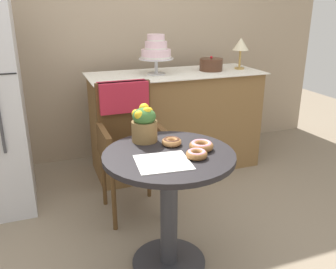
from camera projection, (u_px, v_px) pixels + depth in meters
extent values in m
plane|color=gray|center=(169.00, 263.00, 2.20)|extent=(8.00, 8.00, 0.00)
cube|color=tan|center=(100.00, 18.00, 3.37)|extent=(4.80, 0.10, 2.70)
cylinder|color=black|center=(169.00, 156.00, 1.96)|extent=(0.72, 0.72, 0.03)
cylinder|color=#333338|center=(169.00, 213.00, 2.08)|extent=(0.10, 0.10, 0.69)
cylinder|color=#333338|center=(169.00, 261.00, 2.19)|extent=(0.44, 0.44, 0.02)
cube|color=brown|center=(132.00, 154.00, 2.58)|extent=(0.42, 0.42, 0.04)
cube|color=brown|center=(124.00, 113.00, 2.66)|extent=(0.40, 0.04, 0.46)
cube|color=brown|center=(104.00, 142.00, 2.48)|extent=(0.04, 0.38, 0.18)
cube|color=brown|center=(157.00, 136.00, 2.61)|extent=(0.04, 0.38, 0.18)
cube|color=#B22338|center=(123.00, 97.00, 2.62)|extent=(0.36, 0.11, 0.22)
cylinder|color=brown|center=(114.00, 201.00, 2.45)|extent=(0.03, 0.03, 0.45)
cylinder|color=brown|center=(164.00, 192.00, 2.57)|extent=(0.03, 0.03, 0.45)
cylinder|color=brown|center=(104.00, 178.00, 2.77)|extent=(0.03, 0.03, 0.45)
cylinder|color=brown|center=(149.00, 171.00, 2.88)|extent=(0.03, 0.03, 0.45)
cube|color=white|center=(163.00, 162.00, 1.84)|extent=(0.29, 0.27, 0.00)
torus|color=#AD7542|center=(172.00, 142.00, 2.06)|extent=(0.11, 0.11, 0.04)
torus|color=#512D1E|center=(172.00, 140.00, 2.05)|extent=(0.10, 0.10, 0.02)
torus|color=#936033|center=(197.00, 154.00, 1.89)|extent=(0.11, 0.11, 0.04)
torus|color=pink|center=(197.00, 152.00, 1.88)|extent=(0.10, 0.10, 0.02)
torus|color=#936033|center=(201.00, 146.00, 1.99)|extent=(0.13, 0.13, 0.04)
torus|color=pink|center=(201.00, 144.00, 1.99)|extent=(0.12, 0.12, 0.02)
cylinder|color=brown|center=(145.00, 131.00, 2.11)|extent=(0.15, 0.15, 0.12)
ellipsoid|color=#38662D|center=(144.00, 116.00, 2.08)|extent=(0.14, 0.14, 0.10)
sphere|color=gold|center=(149.00, 111.00, 2.08)|extent=(0.05, 0.05, 0.05)
sphere|color=gold|center=(144.00, 108.00, 2.10)|extent=(0.06, 0.06, 0.06)
sphere|color=gold|center=(136.00, 114.00, 2.09)|extent=(0.05, 0.05, 0.05)
sphere|color=gold|center=(139.00, 115.00, 2.04)|extent=(0.05, 0.05, 0.05)
sphere|color=gold|center=(147.00, 111.00, 2.05)|extent=(0.05, 0.05, 0.05)
cube|color=olive|center=(175.00, 121.00, 3.37)|extent=(1.50, 0.56, 0.90)
cube|color=white|center=(176.00, 73.00, 3.22)|extent=(1.56, 0.62, 0.01)
cylinder|color=silver|center=(156.00, 74.00, 3.15)|extent=(0.16, 0.16, 0.01)
cylinder|color=silver|center=(156.00, 66.00, 3.13)|extent=(0.03, 0.03, 0.12)
cylinder|color=silver|center=(156.00, 59.00, 3.11)|extent=(0.30, 0.30, 0.01)
cylinder|color=silver|center=(156.00, 54.00, 3.10)|extent=(0.26, 0.25, 0.08)
cylinder|color=white|center=(156.00, 57.00, 3.11)|extent=(0.26, 0.26, 0.01)
cylinder|color=silver|center=(156.00, 45.00, 3.07)|extent=(0.19, 0.19, 0.07)
cylinder|color=white|center=(156.00, 48.00, 3.08)|extent=(0.19, 0.19, 0.01)
cylinder|color=silver|center=(156.00, 38.00, 3.05)|extent=(0.15, 0.15, 0.06)
cylinder|color=white|center=(156.00, 40.00, 3.06)|extent=(0.15, 0.15, 0.01)
cylinder|color=#4C2D1E|center=(211.00, 65.00, 3.31)|extent=(0.21, 0.21, 0.11)
sphere|color=red|center=(211.00, 57.00, 3.29)|extent=(0.02, 0.02, 0.02)
cylinder|color=#B28C47|center=(239.00, 68.00, 3.41)|extent=(0.09, 0.09, 0.01)
cylinder|color=#B28C47|center=(240.00, 59.00, 3.38)|extent=(0.02, 0.02, 0.16)
cone|color=beige|center=(241.00, 44.00, 3.33)|extent=(0.15, 0.15, 0.11)
cylinder|color=#3F3F44|center=(0.00, 121.00, 2.34)|extent=(0.02, 0.02, 0.45)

